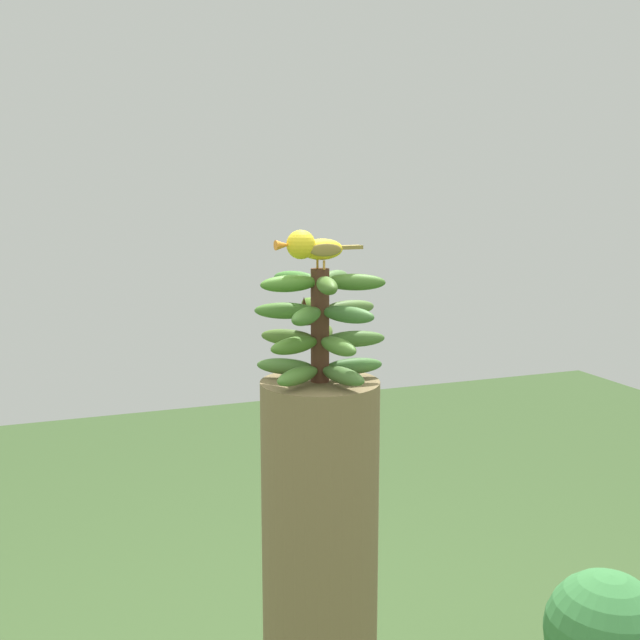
% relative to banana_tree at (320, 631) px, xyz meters
% --- Properties ---
extents(banana_tree, '(0.26, 0.26, 1.17)m').
position_rel_banana_tree_xyz_m(banana_tree, '(0.00, 0.00, 0.00)').
color(banana_tree, olive).
rests_on(banana_tree, ground).
extents(banana_bunch, '(0.29, 0.29, 0.24)m').
position_rel_banana_tree_xyz_m(banana_bunch, '(-0.00, 0.00, 0.71)').
color(banana_bunch, '#4C2D1E').
rests_on(banana_bunch, banana_tree).
extents(perched_bird, '(0.20, 0.06, 0.08)m').
position_rel_banana_tree_xyz_m(perched_bird, '(-0.03, -0.01, 0.88)').
color(perched_bird, '#C68933').
rests_on(perched_bird, banana_bunch).
extents(tropical_shrub, '(0.38, 0.38, 0.44)m').
position_rel_banana_tree_xyz_m(tropical_shrub, '(1.00, 0.19, -0.33)').
color(tropical_shrub, brown).
rests_on(tropical_shrub, ground).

